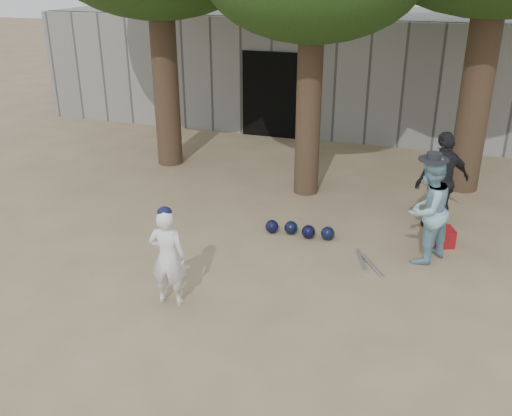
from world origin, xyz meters
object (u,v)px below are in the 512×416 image
(boy_player, at_px, (168,257))
(spectator_blue, at_px, (427,210))
(spectator_dark, at_px, (442,182))
(red_bag, at_px, (440,237))

(boy_player, relative_size, spectator_blue, 0.82)
(spectator_blue, height_order, spectator_dark, spectator_dark)
(spectator_blue, height_order, red_bag, spectator_blue)
(boy_player, height_order, spectator_blue, spectator_blue)
(spectator_blue, relative_size, red_bag, 3.97)
(spectator_blue, distance_m, red_bag, 0.94)
(boy_player, relative_size, spectator_dark, 0.79)
(spectator_dark, relative_size, red_bag, 4.11)
(boy_player, xyz_separation_m, spectator_blue, (3.18, 2.32, 0.15))
(spectator_blue, relative_size, spectator_dark, 0.97)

